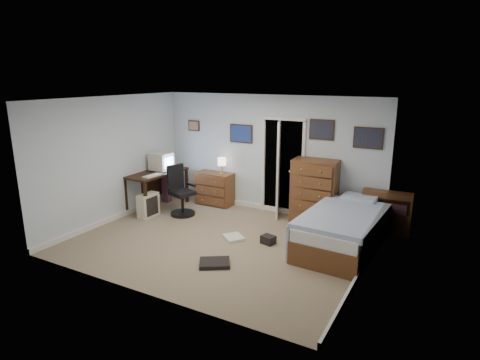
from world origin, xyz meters
name	(u,v)px	position (x,y,z in m)	size (l,w,h in m)	color
floor	(220,242)	(0.00, 0.00, -0.01)	(5.00, 4.00, 0.02)	gray
computer_desk	(154,180)	(-2.30, 0.95, 0.64)	(0.71, 1.46, 0.83)	black
crt_monitor	(161,162)	(-2.18, 1.10, 1.03)	(0.44, 0.41, 0.40)	beige
keyboard	(152,176)	(-2.02, 0.60, 0.84)	(0.17, 0.44, 0.03)	beige
pc_tower	(148,205)	(-2.00, 0.40, 0.25)	(0.24, 0.47, 0.50)	beige
office_chair	(181,196)	(-1.49, 0.85, 0.41)	(0.64, 0.64, 1.06)	black
media_stack	(166,185)	(-2.32, 1.40, 0.40)	(0.16, 0.16, 0.79)	maroon
low_dresser	(215,189)	(-1.22, 1.77, 0.37)	(0.84, 0.42, 0.75)	brown
table_lamp	(222,162)	(-1.02, 1.77, 1.01)	(0.19, 0.19, 0.36)	gold
doorway	(288,165)	(0.35, 2.27, 1.00)	(0.96, 1.12, 2.05)	black
tall_dresser	(315,191)	(1.14, 1.75, 0.64)	(0.88, 0.52, 1.29)	brown
headboard_bookcase	(386,211)	(2.50, 1.86, 0.43)	(0.90, 0.26, 0.80)	brown
bed	(343,229)	(1.98, 0.81, 0.34)	(1.29, 2.25, 0.72)	brown
wall_posters	(294,133)	(0.57, 1.98, 1.75)	(4.38, 0.04, 0.60)	#331E11
floor_clutter	(235,249)	(0.45, -0.23, 0.04)	(1.01, 1.56, 0.15)	silver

